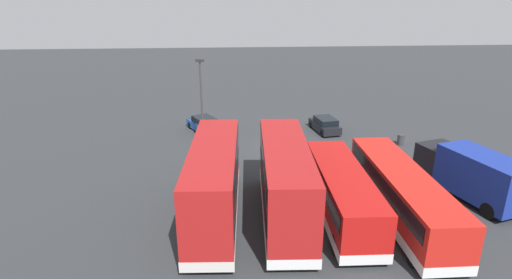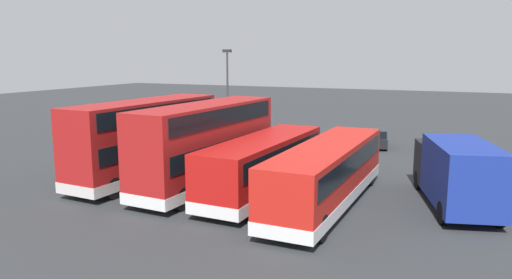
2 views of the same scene
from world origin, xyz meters
The scene contains 10 objects.
ground_plane centered at (0.00, 0.00, 0.00)m, with size 140.00×140.00×0.00m, color #2D3033.
bus_single_deck_near_end centered at (-5.25, 11.85, 1.62)m, with size 2.77×11.98×2.95m.
bus_single_deck_second centered at (-1.80, 11.50, 1.62)m, with size 2.91×10.38×2.95m.
bus_double_decker_third centered at (1.56, 11.43, 2.45)m, with size 3.17×10.77×4.55m.
bus_double_decker_fourth centered at (5.64, 11.28, 2.45)m, with size 3.19×10.84×4.55m.
box_truck_blue centered at (-10.83, 9.62, 1.71)m, with size 4.46×7.90×3.20m.
car_hatchback_silver centered at (-4.60, -4.22, 0.70)m, with size 2.45×4.22×1.43m.
car_small_green centered at (7.02, -5.23, 0.70)m, with size 3.54×4.47×1.43m.
lamp_post_tall centered at (6.90, -1.25, 4.45)m, with size 0.70×0.30×7.56m.
waste_bin_yellow centered at (-10.41, -0.09, 0.47)m, with size 0.60×0.60×0.95m, color #333338.
Camera 1 is at (4.86, 32.48, 12.62)m, focal length 28.58 mm.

